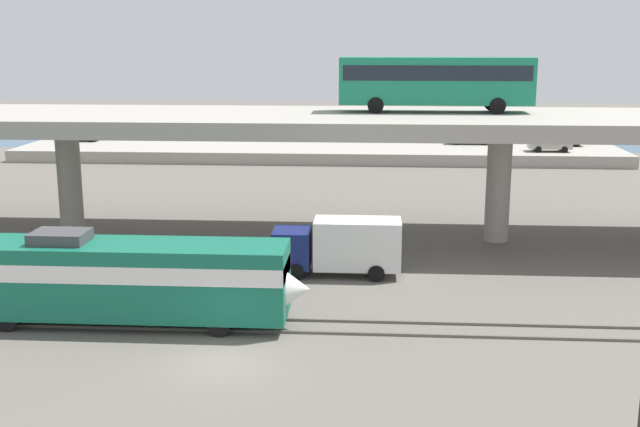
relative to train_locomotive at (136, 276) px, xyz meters
The scene contains 13 objects.
ground_plane 6.44m from the train_locomotive, 41.38° to the right, with size 260.00×260.00×0.00m, color #605B54.
rail_strip_near 5.07m from the train_locomotive, ahead, with size 110.00×0.12×0.12m, color #59544C.
rail_strip_far 5.07m from the train_locomotive, ahead, with size 110.00×0.12×0.12m, color #59544C.
train_locomotive is the anchor object (origin of this frame).
highway_overpass 17.36m from the train_locomotive, 74.16° to the left, with size 96.00×11.59×7.87m.
transit_bus_on_overpass 23.92m from the train_locomotive, 51.20° to the left, with size 12.00×2.68×3.40m.
service_truck_west 11.85m from the train_locomotive, 42.58° to the left, with size 6.80×2.46×3.04m.
pier_parking_lot 51.23m from the train_locomotive, 84.91° to the left, with size 63.16×12.72×1.22m, color #9E998E.
parked_car_0 57.09m from the train_locomotive, 68.57° to the left, with size 4.64×1.86×1.50m.
parked_car_1 55.60m from the train_locomotive, 59.45° to the left, with size 4.18×1.95×1.50m.
parked_car_2 57.29m from the train_locomotive, 112.76° to the left, with size 4.29×1.99×1.50m.
parked_car_3 60.62m from the train_locomotive, 59.90° to the left, with size 4.53×1.85×1.50m.
harbor_water 74.17m from the train_locomotive, 86.49° to the left, with size 140.00×36.00×0.01m, color #385B7A.
Camera 1 is at (5.76, -28.53, 12.42)m, focal length 44.18 mm.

